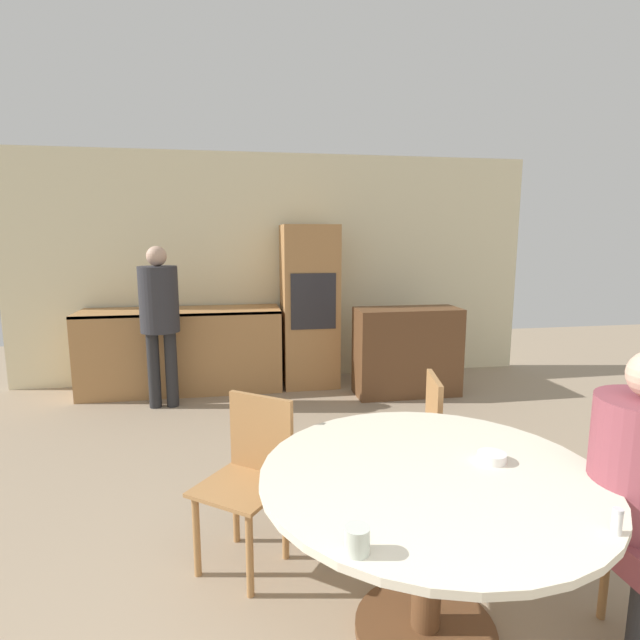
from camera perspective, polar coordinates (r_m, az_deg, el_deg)
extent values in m
cube|color=beige|center=(5.86, -4.75, 5.86)|extent=(6.00, 0.05, 2.60)
cube|color=#AD7A47|center=(5.65, -15.44, -3.35)|extent=(2.12, 0.60, 0.90)
cube|color=black|center=(5.57, -15.64, 1.00)|extent=(2.12, 0.60, 0.03)
cube|color=#AD7A47|center=(5.61, -1.23, 1.61)|extent=(0.61, 0.58, 1.80)
cube|color=#28282D|center=(5.31, -0.75, 2.13)|extent=(0.49, 0.01, 0.60)
cube|color=brown|center=(5.39, 9.90, -3.57)|extent=(1.10, 0.45, 0.93)
cylinder|color=brown|center=(2.55, 11.90, -31.27)|extent=(0.60, 0.60, 0.04)
cylinder|color=brown|center=(2.35, 12.21, -25.04)|extent=(0.12, 0.12, 0.71)
cylinder|color=beige|center=(2.16, 12.58, -16.90)|extent=(1.39, 1.39, 0.03)
cylinder|color=#AD7A47|center=(2.76, 29.80, -23.88)|extent=(0.04, 0.04, 0.43)
cylinder|color=#AD7A47|center=(2.76, -13.93, -22.82)|extent=(0.04, 0.04, 0.43)
cylinder|color=#AD7A47|center=(2.59, -8.04, -25.02)|extent=(0.04, 0.04, 0.43)
cylinder|color=#AD7A47|center=(2.97, -9.59, -20.15)|extent=(0.04, 0.04, 0.43)
cylinder|color=#AD7A47|center=(2.81, -3.97, -21.87)|extent=(0.04, 0.04, 0.43)
cube|color=#AD7A47|center=(2.66, -9.02, -18.31)|extent=(0.56, 0.56, 0.02)
cube|color=#AD7A47|center=(2.71, -6.76, -12.72)|extent=(0.32, 0.25, 0.41)
cylinder|color=#AD7A47|center=(3.36, 6.00, -16.34)|extent=(0.04, 0.04, 0.43)
cylinder|color=#AD7A47|center=(3.08, 6.39, -18.95)|extent=(0.04, 0.04, 0.43)
cylinder|color=#AD7A47|center=(3.39, 11.63, -16.21)|extent=(0.04, 0.04, 0.43)
cylinder|color=#AD7A47|center=(3.11, 12.60, -18.75)|extent=(0.04, 0.04, 0.43)
cube|color=#AD7A47|center=(3.13, 9.27, -13.86)|extent=(0.48, 0.48, 0.02)
cube|color=#AD7A47|center=(3.08, 12.85, -10.07)|extent=(0.11, 0.38, 0.41)
cylinder|color=#262628|center=(5.18, -18.46, -5.43)|extent=(0.12, 0.12, 0.76)
cylinder|color=#262628|center=(5.16, -16.62, -5.40)|extent=(0.12, 0.12, 0.76)
cylinder|color=#2D2D33|center=(5.04, -17.94, 2.27)|extent=(0.37, 0.37, 0.63)
sphere|color=tan|center=(5.01, -18.18, 6.95)|extent=(0.19, 0.19, 0.19)
cylinder|color=silver|center=(1.63, 4.26, -23.79)|extent=(0.08, 0.08, 0.08)
cylinder|color=white|center=(2.30, 19.03, -14.61)|extent=(0.12, 0.12, 0.04)
cylinder|color=white|center=(1.96, 30.82, -19.31)|extent=(0.03, 0.03, 0.07)
cylinder|color=silver|center=(1.94, 30.93, -18.17)|extent=(0.03, 0.03, 0.01)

